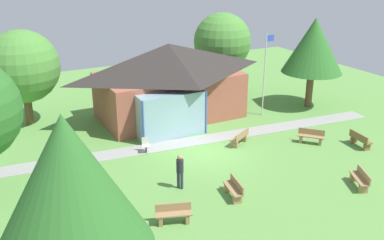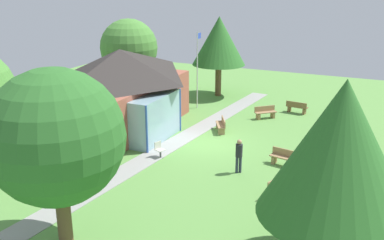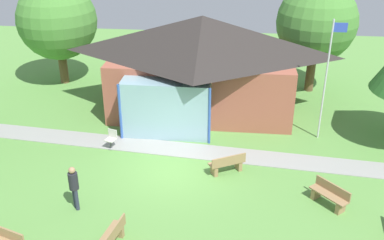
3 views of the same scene
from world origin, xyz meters
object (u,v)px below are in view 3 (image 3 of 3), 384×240
at_px(flagpole, 327,76).
at_px(bench_rear_near_path, 227,164).
at_px(tree_behind_pavilion_left, 57,20).
at_px(patio_chair_west, 111,139).
at_px(tree_behind_pavilion_right, 317,22).
at_px(pavilion, 200,63).
at_px(visitor_strolling_lawn, 74,185).
at_px(bench_front_center, 111,237).
at_px(bench_mid_right, 330,195).

bearing_deg(flagpole, bench_rear_near_path, -140.05).
bearing_deg(tree_behind_pavilion_left, patio_chair_west, -56.61).
bearing_deg(tree_behind_pavilion_right, tree_behind_pavilion_left, -178.85).
distance_m(pavilion, visitor_strolling_lawn, 9.87).
xyz_separation_m(flagpole, tree_behind_pavilion_left, (-14.44, 5.63, 0.72)).
relative_size(flagpole, bench_front_center, 3.60).
distance_m(tree_behind_pavilion_left, tree_behind_pavilion_right, 14.71).
bearing_deg(bench_front_center, pavilion, 1.47).
bearing_deg(pavilion, tree_behind_pavilion_right, 28.77).
height_order(pavilion, flagpole, flagpole).
height_order(flagpole, tree_behind_pavilion_right, tree_behind_pavilion_right).
bearing_deg(pavilion, bench_front_center, -99.63).
bearing_deg(bench_rear_near_path, visitor_strolling_lawn, -179.09).
height_order(flagpole, bench_mid_right, flagpole).
height_order(flagpole, visitor_strolling_lawn, flagpole).
bearing_deg(bench_rear_near_path, patio_chair_west, 135.77).
height_order(pavilion, bench_rear_near_path, pavilion).
bearing_deg(bench_rear_near_path, tree_behind_pavilion_right, 36.56).
distance_m(bench_mid_right, tree_behind_pavilion_right, 11.77).
bearing_deg(bench_mid_right, flagpole, -46.81).
relative_size(pavilion, bench_front_center, 6.48).
bearing_deg(bench_rear_near_path, bench_front_center, -154.25).
bearing_deg(bench_mid_right, bench_front_center, 70.22).
relative_size(pavilion, bench_rear_near_path, 6.59).
xyz_separation_m(flagpole, bench_mid_right, (-0.39, -5.26, -2.69)).
height_order(pavilion, tree_behind_pavilion_right, tree_behind_pavilion_right).
height_order(bench_front_center, tree_behind_pavilion_right, tree_behind_pavilion_right).
distance_m(bench_rear_near_path, tree_behind_pavilion_left, 14.15).
height_order(bench_mid_right, patio_chair_west, patio_chair_west).
distance_m(bench_front_center, tree_behind_pavilion_left, 15.87).
xyz_separation_m(pavilion, tree_behind_pavilion_right, (6.10, 3.35, 1.42)).
bearing_deg(flagpole, pavilion, 156.24).
relative_size(bench_mid_right, tree_behind_pavilion_right, 0.22).
height_order(patio_chair_west, tree_behind_pavilion_right, tree_behind_pavilion_right).
xyz_separation_m(flagpole, visitor_strolling_lawn, (-9.50, -6.46, -2.07)).
bearing_deg(tree_behind_pavilion_right, flagpole, -92.54).
bearing_deg(tree_behind_pavilion_left, bench_rear_near_path, -41.64).
bearing_deg(flagpole, patio_chair_west, -168.05).
xyz_separation_m(flagpole, patio_chair_west, (-9.42, -1.99, -2.68)).
relative_size(visitor_strolling_lawn, tree_behind_pavilion_left, 0.28).
distance_m(patio_chair_west, tree_behind_pavilion_left, 9.74).
bearing_deg(pavilion, flagpole, -23.76).
height_order(bench_front_center, tree_behind_pavilion_left, tree_behind_pavilion_left).
bearing_deg(bench_mid_right, pavilion, -7.72).
distance_m(flagpole, bench_rear_near_path, 6.08).
distance_m(patio_chair_west, tree_behind_pavilion_right, 13.01).
bearing_deg(bench_front_center, patio_chair_west, 26.38).
xyz_separation_m(bench_front_center, tree_behind_pavilion_left, (-6.75, 13.95, 3.41)).
distance_m(flagpole, bench_front_center, 11.64).
relative_size(bench_front_center, bench_mid_right, 1.11).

